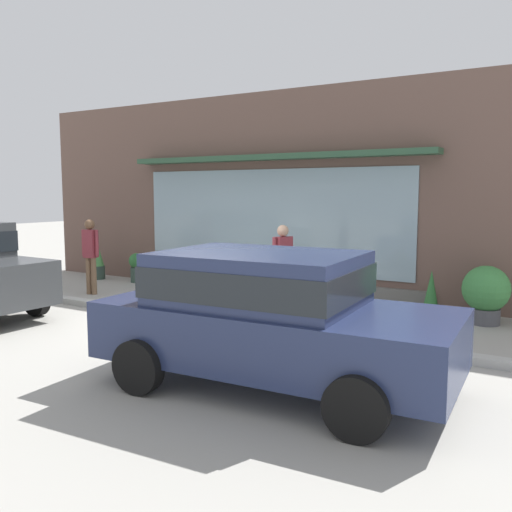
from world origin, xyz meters
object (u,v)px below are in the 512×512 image
Objects in this scene: fire_hydrant at (236,291)px; potted_plant_trailing_edge at (200,281)px; potted_plant_corner_tall at (431,294)px; pedestrian_with_handbag at (284,261)px; parked_car_navy at (269,312)px; potted_plant_low_front at (98,262)px; potted_plant_doorstep at (281,279)px; potted_plant_by_entrance at (486,292)px; pedestrian_passerby at (90,251)px; potted_plant_window_left at (137,266)px.

fire_hydrant is 1.92× the size of potted_plant_trailing_edge.
fire_hydrant is 0.99× the size of potted_plant_corner_tall.
pedestrian_with_handbag reaches higher than parked_car_navy.
potted_plant_trailing_edge is (3.37, -0.00, -0.23)m from potted_plant_low_front.
potted_plant_corner_tall is 3.26m from potted_plant_doorstep.
parked_car_navy reaches higher than potted_plant_trailing_edge.
potted_plant_by_entrance is (1.74, 4.64, -0.34)m from parked_car_navy.
potted_plant_doorstep is (0.01, 1.83, -0.02)m from fire_hydrant.
fire_hydrant is 0.52× the size of pedestrian_with_handbag.
parked_car_navy is at bearing -33.70° from pedestrian_passerby.
potted_plant_corner_tall reaches higher than potted_plant_window_left.
pedestrian_with_handbag is (0.68, 0.65, 0.54)m from fire_hydrant.
potted_plant_low_front is at bearing 125.52° from pedestrian_passerby.
pedestrian_with_handbag is at bearing 0.85° from pedestrian_passerby.
parked_car_navy is 9.38× the size of potted_plant_trailing_edge.
potted_plant_low_front is 3.38m from potted_plant_trailing_edge.
potted_plant_low_front is at bearing 163.39° from fire_hydrant.
potted_plant_corner_tall is 0.98m from potted_plant_by_entrance.
potted_plant_corner_tall is at bearing 5.36° from pedestrian_passerby.
potted_plant_window_left is at bearing 102.24° from pedestrian_with_handbag.
potted_plant_by_entrance is at bearing 66.86° from parked_car_navy.
potted_plant_low_front is 1.36× the size of potted_plant_doorstep.
fire_hydrant is at bearing -22.93° from potted_plant_window_left.
fire_hydrant is at bearing -38.44° from potted_plant_trailing_edge.
potted_plant_trailing_edge is (-2.70, 0.95, -0.74)m from pedestrian_with_handbag.
potted_plant_window_left is 0.73× the size of potted_plant_by_entrance.
fire_hydrant is 5.63m from potted_plant_low_front.
fire_hydrant is at bearing 125.71° from parked_car_navy.
potted_plant_by_entrance is at bearing 3.07° from pedestrian_passerby.
parked_car_navy is 5.58m from potted_plant_doorstep.
potted_plant_low_front is (-1.52, 1.63, -0.52)m from pedestrian_passerby.
potted_plant_doorstep is at bearing 6.43° from potted_plant_trailing_edge.
fire_hydrant is at bearing -160.46° from potted_plant_by_entrance.
pedestrian_with_handbag is at bearing 112.79° from parked_car_navy.
parked_car_navy is at bearing -110.51° from potted_plant_by_entrance.
potted_plant_low_front is at bearing 179.95° from potted_plant_trailing_edge.
pedestrian_passerby is at bearing 151.22° from parked_car_navy.
potted_plant_by_entrance is (4.21, -0.34, 0.15)m from potted_plant_doorstep.
potted_plant_window_left is at bearing 6.86° from potted_plant_low_front.
pedestrian_with_handbag reaches higher than potted_plant_by_entrance.
potted_plant_window_left is (-4.16, 1.76, -0.02)m from fire_hydrant.
fire_hydrant reaches higher than potted_plant_window_left.
potted_plant_trailing_edge is at bearing -0.05° from potted_plant_low_front.
potted_plant_by_entrance is (4.22, 1.50, 0.13)m from fire_hydrant.
fire_hydrant is 4.48m from potted_plant_by_entrance.
pedestrian_passerby is at bearing 123.51° from pedestrian_with_handbag.
potted_plant_trailing_edge is at bearing 33.77° from pedestrian_passerby.
potted_plant_doorstep reaches higher than potted_plant_trailing_edge.
potted_plant_by_entrance reaches higher than potted_plant_low_front.
fire_hydrant is at bearing 158.91° from pedestrian_with_handbag.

